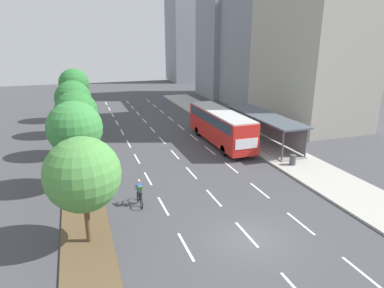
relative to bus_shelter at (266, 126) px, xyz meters
The scene contains 19 objects.
ground_plane 17.50m from the bus_shelter, 123.20° to the right, with size 140.00×140.00×0.00m, color #424247.
median_strip 18.73m from the bus_shelter, 163.03° to the left, with size 2.60×52.00×0.12m, color brown.
sidewalk_right 5.73m from the bus_shelter, 92.94° to the left, with size 4.50×52.00×0.15m, color #ADAAA3.
lane_divider_left 13.91m from the bus_shelter, 160.88° to the left, with size 0.14×49.15×0.01m.
lane_divider_center 10.71m from the bus_shelter, 154.64° to the left, with size 0.14×49.15×0.01m.
lane_divider_right 7.76m from the bus_shelter, 143.16° to the left, with size 0.14×49.15×0.01m.
bus_shelter is the anchor object (origin of this frame).
bus 4.57m from the bus_shelter, 159.63° to the left, with size 2.54×11.29×3.37m.
cyclist 16.89m from the bus_shelter, 148.61° to the right, with size 0.46×1.82×1.71m.
median_tree_nearest 21.54m from the bus_shelter, 145.56° to the right, with size 3.78×3.78×5.65m.
median_tree_second 18.75m from the bus_shelter, 164.60° to the right, with size 3.73×3.73×6.18m.
median_tree_third 18.00m from the bus_shelter, behind, with size 3.67×3.67×5.82m.
median_tree_fourth 20.38m from the bus_shelter, 152.19° to the left, with size 3.80×3.80×5.87m.
median_tree_fifth 24.46m from the bus_shelter, 136.73° to the left, with size 3.69×3.69×6.51m.
trash_bin 6.45m from the bus_shelter, 99.84° to the right, with size 0.52×0.52×0.85m, color #4C4C51.
building_near_right 14.56m from the bus_shelter, 32.69° to the left, with size 8.92×13.50×23.06m, color #A39E93.
building_mid_right 23.71m from the bus_shelter, 65.85° to the left, with size 8.21×14.78×15.98m, color gray.
building_far_right 31.11m from the bus_shelter, 72.58° to the left, with size 9.25×8.96×20.46m, color gray.
building_tall_right 53.77m from the bus_shelter, 81.03° to the left, with size 6.77×9.64×20.11m, color gray.
Camera 1 is at (-8.10, -13.83, 10.30)m, focal length 31.61 mm.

